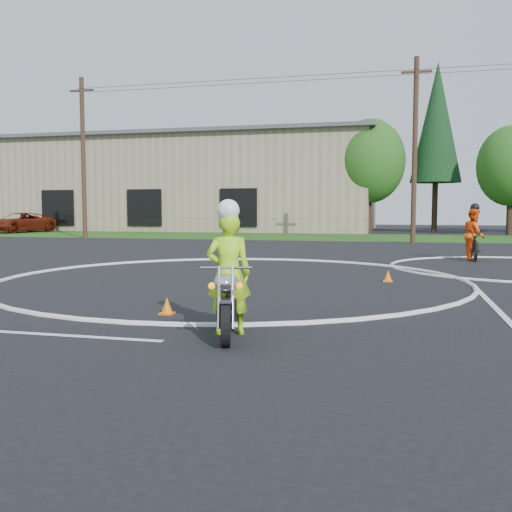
% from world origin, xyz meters
% --- Properties ---
extents(ground, '(120.00, 120.00, 0.00)m').
position_xyz_m(ground, '(0.00, 0.00, 0.00)').
color(ground, black).
rests_on(ground, ground).
extents(grass_strip, '(120.00, 10.00, 0.02)m').
position_xyz_m(grass_strip, '(0.00, 27.00, 0.01)').
color(grass_strip, '#1E4714').
rests_on(grass_strip, ground).
extents(course_markings, '(19.05, 19.05, 0.12)m').
position_xyz_m(course_markings, '(2.17, 4.35, 0.01)').
color(course_markings, silver).
rests_on(course_markings, ground).
extents(primary_motorcycle, '(0.81, 2.01, 1.08)m').
position_xyz_m(primary_motorcycle, '(1.77, -3.41, 0.53)').
color(primary_motorcycle, black).
rests_on(primary_motorcycle, ground).
extents(rider_primary_grp, '(0.76, 0.60, 2.01)m').
position_xyz_m(rider_primary_grp, '(1.76, -3.27, 0.97)').
color(rider_primary_grp, '#AAF119').
rests_on(rider_primary_grp, ground).
extents(rider_second_grp, '(0.76, 2.17, 2.08)m').
position_xyz_m(rider_second_grp, '(6.90, 10.79, 0.73)').
color(rider_second_grp, black).
rests_on(rider_second_grp, ground).
extents(pickup_grp, '(3.85, 6.20, 1.60)m').
position_xyz_m(pickup_grp, '(-25.07, 28.19, 0.80)').
color(pickup_grp, '#5A170A').
rests_on(pickup_grp, ground).
extents(warehouse, '(41.00, 17.00, 8.30)m').
position_xyz_m(warehouse, '(-18.00, 39.99, 4.16)').
color(warehouse, tan).
rests_on(warehouse, ground).
extents(utility_poles, '(41.60, 1.12, 10.00)m').
position_xyz_m(utility_poles, '(5.00, 21.00, 5.20)').
color(utility_poles, '#473321').
rests_on(utility_poles, ground).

